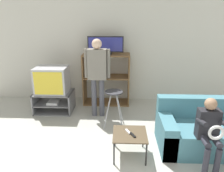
# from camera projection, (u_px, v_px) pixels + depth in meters

# --- Properties ---
(wall_back) EXTENTS (6.40, 0.06, 2.60)m
(wall_back) POSITION_uv_depth(u_px,v_px,m) (109.00, 49.00, 5.34)
(wall_back) COLOR silver
(wall_back) RESTS_ON ground_plane
(tv_stand) EXTENTS (0.84, 0.60, 0.45)m
(tv_stand) POSITION_uv_depth(u_px,v_px,m) (54.00, 102.00, 4.95)
(tv_stand) COLOR slate
(tv_stand) RESTS_ON ground_plane
(television_main) EXTENTS (0.69, 0.56, 0.57)m
(television_main) POSITION_uv_depth(u_px,v_px,m) (52.00, 80.00, 4.80)
(television_main) COLOR #B2B2B7
(television_main) RESTS_ON tv_stand
(media_shelf) EXTENTS (1.11, 0.48, 1.23)m
(media_shelf) POSITION_uv_depth(u_px,v_px,m) (106.00, 79.00, 5.27)
(media_shelf) COLOR brown
(media_shelf) RESTS_ON ground_plane
(television_flat) EXTENTS (0.83, 0.20, 0.41)m
(television_flat) POSITION_uv_depth(u_px,v_px,m) (106.00, 46.00, 5.01)
(television_flat) COLOR black
(television_flat) RESTS_ON media_shelf
(folding_stool) EXTENTS (0.38, 0.42, 0.72)m
(folding_stool) POSITION_uv_depth(u_px,v_px,m) (114.00, 98.00, 4.21)
(folding_stool) COLOR #99999E
(folding_stool) RESTS_ON ground_plane
(snack_table) EXTENTS (0.52, 0.52, 0.39)m
(snack_table) POSITION_uv_depth(u_px,v_px,m) (130.00, 136.00, 3.34)
(snack_table) COLOR brown
(snack_table) RESTS_ON ground_plane
(remote_control_black) EXTENTS (0.10, 0.14, 0.02)m
(remote_control_black) POSITION_uv_depth(u_px,v_px,m) (133.00, 135.00, 3.27)
(remote_control_black) COLOR black
(remote_control_black) RESTS_ON snack_table
(remote_control_white) EXTENTS (0.09, 0.15, 0.02)m
(remote_control_white) POSITION_uv_depth(u_px,v_px,m) (128.00, 131.00, 3.37)
(remote_control_white) COLOR silver
(remote_control_white) RESTS_ON snack_table
(couch) EXTENTS (1.47, 0.84, 0.79)m
(couch) POSITION_uv_depth(u_px,v_px,m) (204.00, 132.00, 3.60)
(couch) COLOR teal
(couch) RESTS_ON ground_plane
(person_standing_adult) EXTENTS (0.53, 0.20, 1.66)m
(person_standing_adult) POSITION_uv_depth(u_px,v_px,m) (97.00, 71.00, 4.48)
(person_standing_adult) COLOR #4C4C56
(person_standing_adult) RESTS_ON ground_plane
(person_seated_child) EXTENTS (0.33, 0.43, 1.03)m
(person_seated_child) POSITION_uv_depth(u_px,v_px,m) (209.00, 129.00, 3.04)
(person_seated_child) COLOR #2D2D38
(person_seated_child) RESTS_ON ground_plane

